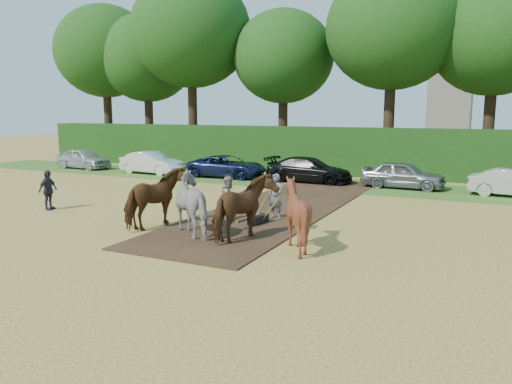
{
  "coord_description": "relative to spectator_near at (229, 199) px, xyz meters",
  "views": [
    {
      "loc": [
        9.51,
        -12.34,
        4.08
      ],
      "look_at": [
        2.46,
        2.33,
        1.4
      ],
      "focal_mm": 35.0,
      "sensor_mm": 36.0,
      "label": 1
    }
  ],
  "objects": [
    {
      "name": "parked_cars",
      "position": [
        -0.51,
        10.47,
        -0.14
      ],
      "size": [
        36.76,
        2.78,
        1.45
      ],
      "color": "silver",
      "rests_on": "ground"
    },
    {
      "name": "ground",
      "position": [
        -0.74,
        -3.6,
        -0.84
      ],
      "size": [
        120.0,
        120.0,
        0.0
      ],
      "primitive_type": "plane",
      "color": "gold",
      "rests_on": "ground"
    },
    {
      "name": "earth_strip",
      "position": [
        0.76,
        3.4,
        -0.82
      ],
      "size": [
        4.5,
        17.0,
        0.05
      ],
      "primitive_type": "cube",
      "color": "#472D1C",
      "rests_on": "ground"
    },
    {
      "name": "spectator_near",
      "position": [
        0.0,
        0.0,
        0.0
      ],
      "size": [
        0.69,
        0.86,
        1.69
      ],
      "primitive_type": "imported",
      "rotation": [
        0.0,
        0.0,
        1.64
      ],
      "color": "#B6AA8F",
      "rests_on": "ground"
    },
    {
      "name": "hedgerow",
      "position": [
        -0.74,
        14.9,
        0.66
      ],
      "size": [
        46.0,
        1.6,
        3.0
      ],
      "primitive_type": "cube",
      "color": "#14380F",
      "rests_on": "ground"
    },
    {
      "name": "spectator_far",
      "position": [
        -7.74,
        -1.39,
        -0.02
      ],
      "size": [
        0.49,
        0.99,
        1.64
      ],
      "primitive_type": "imported",
      "rotation": [
        0.0,
        0.0,
        1.66
      ],
      "color": "#262733",
      "rests_on": "ground"
    },
    {
      "name": "plough_team",
      "position": [
        0.95,
        -2.18,
        0.19
      ],
      "size": [
        7.04,
        4.9,
        2.08
      ],
      "color": "brown",
      "rests_on": "ground"
    },
    {
      "name": "treeline",
      "position": [
        -2.44,
        18.09,
        8.13
      ],
      "size": [
        48.7,
        10.6,
        14.21
      ],
      "color": "#382616",
      "rests_on": "ground"
    },
    {
      "name": "grass_verge",
      "position": [
        -0.74,
        10.4,
        -0.83
      ],
      "size": [
        50.0,
        5.0,
        0.03
      ],
      "primitive_type": "cube",
      "color": "#38601E",
      "rests_on": "ground"
    },
    {
      "name": "church",
      "position": [
        3.26,
        51.4,
        12.89
      ],
      "size": [
        5.2,
        5.2,
        27.0
      ],
      "color": "slate",
      "rests_on": "ground"
    }
  ]
}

